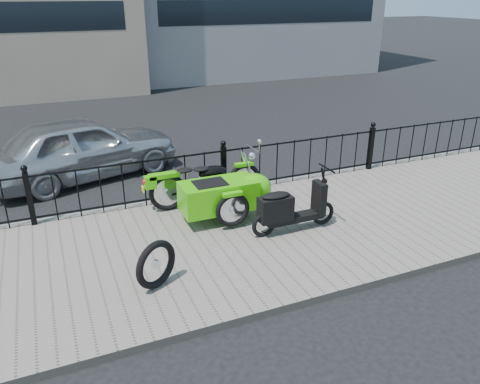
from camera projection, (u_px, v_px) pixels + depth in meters
name	position (u px, v px, depth m)	size (l,w,h in m)	color
ground	(251.00, 226.00, 8.25)	(120.00, 120.00, 0.00)	black
sidewalk	(263.00, 235.00, 7.80)	(30.00, 3.80, 0.12)	slate
curb	(222.00, 193.00, 9.44)	(30.00, 0.10, 0.12)	gray
iron_fence	(224.00, 171.00, 9.12)	(14.11, 0.11, 1.08)	black
motorcycle_sidecar	(225.00, 191.00, 8.18)	(2.28, 1.48, 0.98)	black
scooter	(289.00, 209.00, 7.65)	(1.54, 0.45, 1.04)	black
spare_tire	(156.00, 264.00, 6.21)	(0.68, 0.68, 0.10)	black
sedan_car	(83.00, 147.00, 10.16)	(1.63, 4.05, 1.38)	#B4B7BC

